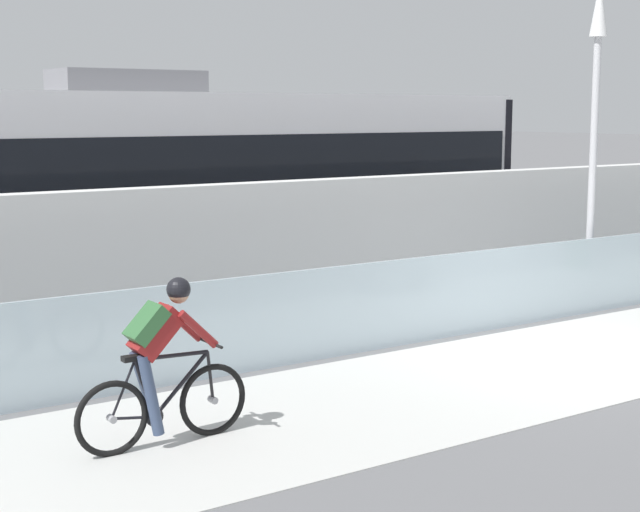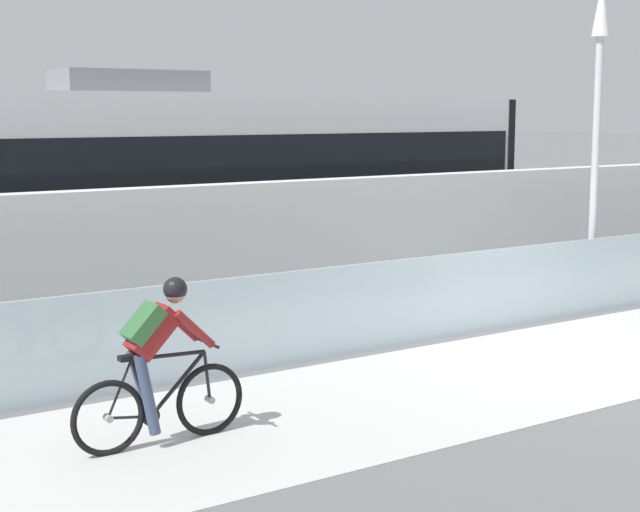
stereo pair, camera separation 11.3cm
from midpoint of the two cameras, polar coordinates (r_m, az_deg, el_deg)
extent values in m
plane|color=slate|center=(13.11, 15.32, -5.77)|extent=(200.00, 200.00, 0.00)
cube|color=silver|center=(13.10, 15.32, -5.74)|extent=(32.00, 3.20, 0.01)
cube|color=silver|center=(14.22, 9.77, -2.04)|extent=(32.00, 0.05, 1.18)
cube|color=silver|center=(15.48, 5.21, 0.73)|extent=(32.00, 0.36, 2.16)
cube|color=#595654|center=(17.61, 0.06, -1.83)|extent=(32.00, 0.08, 0.01)
cube|color=#595654|center=(18.80, -2.39, -1.18)|extent=(32.00, 0.08, 0.01)
cube|color=silver|center=(17.34, -4.68, 4.30)|extent=(11.00, 2.50, 3.10)
cube|color=black|center=(17.31, -4.69, 5.45)|extent=(10.56, 2.54, 1.04)
cube|color=orange|center=(17.49, -4.62, -0.19)|extent=(10.78, 2.53, 0.28)
cube|color=slate|center=(16.42, -10.88, 9.98)|extent=(2.40, 1.10, 0.36)
cube|color=#232326|center=(16.11, -15.59, -1.83)|extent=(1.40, 1.88, 0.20)
cylinder|color=black|center=(15.45, -14.74, -2.46)|extent=(0.60, 0.10, 0.60)
cylinder|color=black|center=(16.80, -16.36, -1.66)|extent=(0.60, 0.10, 0.60)
cube|color=#232326|center=(19.46, 4.45, 0.19)|extent=(1.40, 1.88, 0.20)
cylinder|color=black|center=(18.92, 5.80, -0.25)|extent=(0.60, 0.10, 0.60)
cylinder|color=black|center=(20.03, 3.17, 0.27)|extent=(0.60, 0.10, 0.60)
cube|color=black|center=(20.55, 8.74, 4.88)|extent=(0.16, 2.54, 2.94)
torus|color=black|center=(9.70, -6.12, -8.33)|extent=(0.72, 0.06, 0.72)
cylinder|color=#99999E|center=(9.70, -6.12, -8.33)|extent=(0.07, 0.10, 0.07)
torus|color=black|center=(9.28, -11.93, -9.26)|extent=(0.72, 0.06, 0.72)
cylinder|color=#99999E|center=(9.28, -11.93, -9.26)|extent=(0.07, 0.10, 0.07)
cylinder|color=black|center=(9.50, -7.96, -7.39)|extent=(0.60, 0.04, 0.58)
cylinder|color=black|center=(9.34, -10.06, -7.62)|extent=(0.22, 0.04, 0.59)
cylinder|color=black|center=(9.38, -8.49, -5.76)|extent=(0.76, 0.04, 0.07)
cylinder|color=black|center=(9.37, -10.71, -9.24)|extent=(0.43, 0.03, 0.09)
cylinder|color=black|center=(9.25, -11.27, -7.61)|extent=(0.27, 0.02, 0.53)
cylinder|color=black|center=(9.62, -6.28, -6.96)|extent=(0.08, 0.03, 0.49)
cube|color=black|center=(9.22, -10.62, -5.84)|extent=(0.24, 0.10, 0.05)
cylinder|color=black|center=(9.53, -6.44, -4.98)|extent=(0.03, 0.58, 0.03)
cylinder|color=#262628|center=(9.46, -9.51, -9.23)|extent=(0.18, 0.02, 0.18)
cube|color=maroon|center=(9.26, -9.40, -4.38)|extent=(0.50, 0.28, 0.51)
cube|color=#336638|center=(9.20, -9.94, -3.90)|extent=(0.38, 0.30, 0.38)
sphere|color=tan|center=(9.29, -8.11, -2.14)|extent=(0.20, 0.20, 0.20)
sphere|color=black|center=(9.28, -8.11, -1.93)|extent=(0.23, 0.23, 0.23)
cylinder|color=maroon|center=(9.27, -6.98, -4.26)|extent=(0.41, 0.08, 0.41)
cylinder|color=maroon|center=(9.55, -7.85, -3.90)|extent=(0.41, 0.08, 0.41)
cylinder|color=#384766|center=(9.28, -9.71, -8.00)|extent=(0.25, 0.11, 0.79)
cylinder|color=#384766|center=(9.40, -10.18, -6.91)|extent=(0.25, 0.11, 0.52)
cylinder|color=gray|center=(16.40, 15.65, -2.58)|extent=(0.24, 0.24, 0.20)
cylinder|color=silver|center=(16.14, 15.94, 4.76)|extent=(0.12, 0.12, 4.20)
cone|color=white|center=(16.19, 16.32, 13.80)|extent=(0.28, 0.28, 0.90)
camera|label=1|loc=(0.06, -89.75, 0.04)|focal=54.78mm
camera|label=2|loc=(0.06, 90.25, -0.04)|focal=54.78mm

